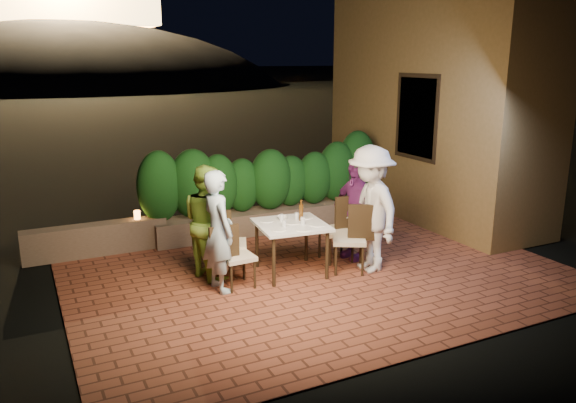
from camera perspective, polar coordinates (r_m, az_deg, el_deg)
ground at (r=8.23m, az=3.38°, el=-7.46°), size 400.00×400.00×0.00m
terrace_floor at (r=8.66m, az=1.74°, el=-6.70°), size 7.00×6.00×0.15m
building_wall at (r=11.38m, az=14.71°, el=11.20°), size 1.60×5.00×5.00m
window_pane at (r=10.54m, az=13.05°, el=8.35°), size 0.08×1.00×1.40m
window_frame at (r=10.53m, az=13.01°, el=8.35°), size 0.06×1.15×1.55m
planter at (r=10.19m, az=-1.97°, el=-1.81°), size 4.20×0.55×0.40m
hedge at (r=10.01m, az=-2.01°, el=2.32°), size 4.00×0.70×1.10m
parapet at (r=9.42m, az=-18.91°, el=-3.65°), size 2.20×0.30×0.50m
hill at (r=67.26m, az=-21.19°, el=7.40°), size 52.00×40.00×22.00m
dining_table at (r=8.12m, az=0.31°, el=-4.78°), size 1.05×1.05×0.75m
plate_nw at (r=7.71m, az=-0.91°, el=-2.85°), size 0.21×0.21×0.01m
plate_sw at (r=8.13m, az=-2.26°, el=-1.94°), size 0.22×0.22×0.01m
plate_ne at (r=7.93m, az=2.98°, el=-2.38°), size 0.21×0.21×0.01m
plate_se at (r=8.30m, az=1.71°, el=-1.59°), size 0.24×0.24×0.01m
plate_centre at (r=8.03m, az=0.41°, el=-2.12°), size 0.24×0.24×0.01m
plate_front at (r=7.72m, az=1.57°, el=-2.82°), size 0.22×0.22×0.01m
glass_nw at (r=7.82m, az=-0.41°, el=-2.27°), size 0.06×0.06×0.10m
glass_sw at (r=8.08m, az=-0.66°, el=-1.68°), size 0.06×0.06×0.11m
glass_ne at (r=7.92m, az=1.51°, el=-2.00°), size 0.06×0.06×0.11m
glass_se at (r=8.18m, az=0.89°, el=-1.50°), size 0.06×0.06×0.10m
beer_bottle at (r=8.09m, az=1.34°, el=-0.91°), size 0.06×0.06×0.31m
bowl at (r=8.23m, az=-0.58°, el=-1.62°), size 0.21×0.21×0.04m
chair_left_front at (r=7.65m, az=-5.14°, el=-5.47°), size 0.44×0.44×0.90m
chair_left_back at (r=8.07m, az=-5.86°, el=-4.18°), size 0.58×0.58×0.96m
chair_right_front at (r=8.20m, az=6.22°, el=-3.71°), size 0.63×0.63×1.01m
chair_right_back at (r=8.61m, az=4.92°, el=-2.81°), size 0.50×0.50×1.00m
diner_blue at (r=7.46m, az=-7.09°, el=-3.02°), size 0.46×0.64×1.65m
diner_green at (r=7.97m, az=-8.16°, el=-2.01°), size 0.79×0.91×1.62m
diner_white at (r=8.18m, az=8.35°, el=-0.76°), size 0.73×1.22×1.85m
diner_purple at (r=8.68m, az=6.82°, el=-0.88°), size 0.54×0.96×1.54m
parapet_lamp at (r=9.42m, az=-15.08°, el=-1.32°), size 0.10×0.10×0.14m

